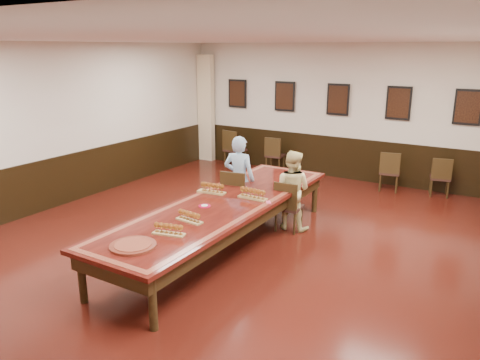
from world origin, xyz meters
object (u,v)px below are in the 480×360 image
Objects in this scene: person_man at (239,179)px; carved_platter at (133,246)px; conference_table at (223,211)px; spare_chair_d at (440,176)px; chair_woman at (289,205)px; spare_chair_a at (235,149)px; spare_chair_b at (275,154)px; person_woman at (292,190)px; spare_chair_c at (390,171)px; chair_man at (237,196)px.

person_man is 3.20m from carved_platter.
conference_table is 1.99m from carved_platter.
conference_table is (-2.47, -4.69, 0.18)m from spare_chair_d.
person_man reaches higher than chair_woman.
spare_chair_a reaches higher than spare_chair_b.
conference_table is (-0.55, -1.32, -0.09)m from person_woman.
spare_chair_b is 1.06× the size of spare_chair_d.
spare_chair_d is at bearing 173.71° from spare_chair_b.
person_man reaches higher than spare_chair_d.
spare_chair_d is (1.02, 0.19, -0.02)m from spare_chair_c.
spare_chair_b is at bearing -82.87° from person_man.
person_man reaches higher than conference_table.
chair_man is 1.17m from conference_table.
spare_chair_d reaches higher than conference_table.
person_woman is at bearing 177.73° from person_man.
spare_chair_c is at bearing 72.22° from conference_table.
spare_chair_a is at bearing 120.05° from conference_table.
spare_chair_b is 6.81m from carved_platter.
chair_woman is 0.57× the size of person_man.
person_woman is at bearing 47.53° from spare_chair_d.
chair_man is 4.62m from spare_chair_d.
carved_platter is at bearing 56.73° from spare_chair_d.
conference_table is at bearing 101.03° from spare_chair_b.
person_woman reaches higher than spare_chair_a.
person_man reaches higher than chair_man.
person_woman is 3.34m from carved_platter.
chair_man is 4.07m from spare_chair_a.
spare_chair_c reaches higher than chair_woman.
chair_man is at bearing 9.33° from person_woman.
conference_table is at bearing 61.94° from spare_chair_c.
spare_chair_c is (2.94, -0.16, -0.00)m from spare_chair_b.
person_man reaches higher than carved_platter.
chair_woman is 0.27m from person_woman.
chair_man is 0.63× the size of person_man.
spare_chair_b is at bearing 107.75° from conference_table.
spare_chair_b is at bearing -12.49° from spare_chair_d.
spare_chair_c is at bearing -170.15° from spare_chair_a.
conference_table is at bearing 89.78° from carved_platter.
conference_table is (0.42, -1.08, 0.12)m from chair_man.
spare_chair_c is at bearing -128.31° from chair_man.
spare_chair_c is 4.73m from conference_table.
chair_woman reaches higher than conference_table.
chair_man is at bearing 111.19° from conference_table.
spare_chair_a is 1.12× the size of spare_chair_c.
spare_chair_d is (2.89, 3.61, -0.07)m from chair_man.
spare_chair_b is 2.94m from spare_chair_c.
chair_man reaches higher than spare_chair_d.
spare_chair_b is 3.93m from person_woman.
chair_man is at bearing 99.96° from spare_chair_b.
person_man reaches higher than spare_chair_c.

